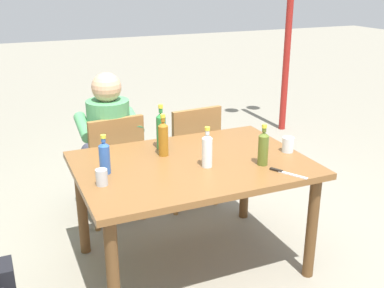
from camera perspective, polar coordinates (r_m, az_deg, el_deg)
ground_plane at (r=3.28m, az=-0.00°, el=-14.25°), size 24.00×24.00×0.00m
dining_table at (r=2.97m, az=-0.00°, el=-3.83°), size 1.43×1.01×0.74m
chair_far_left at (r=3.64m, az=-9.62°, el=-2.18°), size 0.48×0.48×0.87m
chair_far_right at (r=3.83m, az=-0.26°, el=-0.76°), size 0.47×0.47×0.87m
person_in_white_shirt at (r=3.68m, az=-10.30°, el=0.81°), size 0.47×0.61×1.18m
bottle_clear at (r=2.82m, az=1.86°, el=-0.71°), size 0.06×0.06×0.25m
bottle_amber at (r=3.00m, az=-3.52°, el=0.75°), size 0.06×0.06×0.28m
bottle_blue at (r=2.78m, az=-10.63°, el=-1.57°), size 0.06×0.06×0.24m
bottle_green at (r=3.12m, az=-3.79°, el=1.75°), size 0.06×0.06×0.31m
bottle_olive at (r=2.88m, az=8.69°, el=-0.43°), size 0.06×0.06×0.26m
cup_glass at (r=3.15m, az=11.64°, el=-0.07°), size 0.08×0.08×0.10m
cup_steel at (r=2.65m, az=-10.97°, el=-4.01°), size 0.07×0.07×0.09m
table_knife at (r=2.82m, az=11.34°, el=-3.45°), size 0.14×0.22×0.01m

